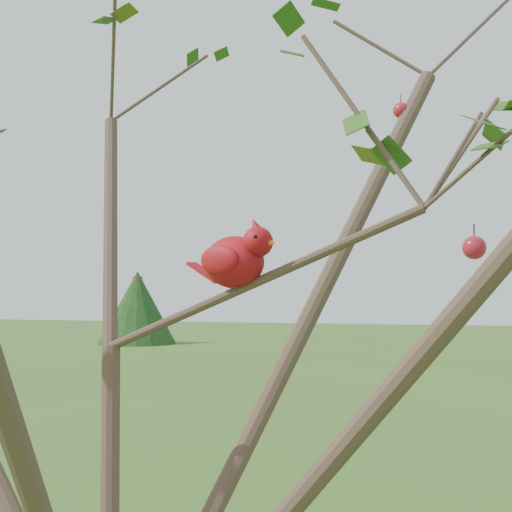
# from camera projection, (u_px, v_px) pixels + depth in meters

# --- Properties ---
(crabapple_tree) EXTENTS (2.35, 2.05, 2.95)m
(crabapple_tree) POSITION_uv_depth(u_px,v_px,m) (119.00, 256.00, 1.26)
(crabapple_tree) COLOR #4A3327
(crabapple_tree) RESTS_ON ground
(cardinal) EXTENTS (0.19, 0.13, 0.14)m
(cardinal) POSITION_uv_depth(u_px,v_px,m) (237.00, 259.00, 1.31)
(cardinal) COLOR red
(cardinal) RESTS_ON ground
(distant_trees) EXTENTS (37.28, 9.45, 3.39)m
(distant_trees) POSITION_uv_depth(u_px,v_px,m) (423.00, 304.00, 24.80)
(distant_trees) COLOR #4A3327
(distant_trees) RESTS_ON ground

